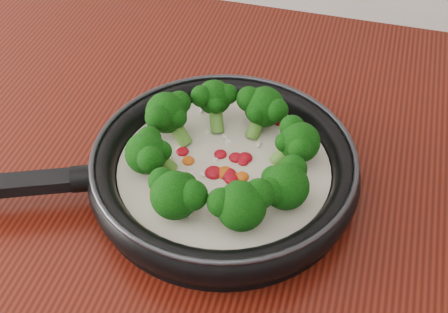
# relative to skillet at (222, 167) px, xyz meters

# --- Properties ---
(skillet) EXTENTS (0.53, 0.42, 0.09)m
(skillet) POSITION_rel_skillet_xyz_m (0.00, 0.00, 0.00)
(skillet) COLOR black
(skillet) RESTS_ON counter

